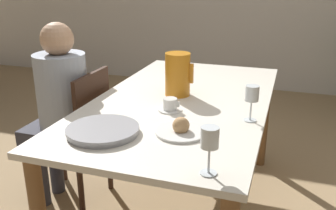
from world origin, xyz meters
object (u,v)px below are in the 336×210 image
chair_person_side (77,135)px  serving_tray (103,130)px  red_pitcher (178,74)px  wine_glass_juice (210,140)px  bread_plate (181,129)px  person_seated (59,102)px  wine_glass_water (252,95)px  teacup_near_person (170,105)px

chair_person_side → serving_tray: chair_person_side is taller
chair_person_side → serving_tray: bearing=-137.2°
chair_person_side → serving_tray: 0.74m
red_pitcher → serving_tray: bearing=-103.4°
wine_glass_juice → bread_plate: (-0.19, 0.31, -0.11)m
person_seated → wine_glass_juice: (1.07, -0.65, 0.20)m
chair_person_side → serving_tray: (0.46, -0.50, 0.30)m
red_pitcher → wine_glass_water: size_ratio=1.40×
red_pitcher → chair_person_side: bearing=-167.7°
teacup_near_person → wine_glass_water: bearing=-1.3°
red_pitcher → bread_plate: size_ratio=1.07×
serving_tray → bread_plate: 0.35m
chair_person_side → person_seated: (-0.09, -0.03, 0.22)m
serving_tray → teacup_near_person: bearing=62.7°
chair_person_side → person_seated: 0.24m
wine_glass_water → serving_tray: 0.71m
teacup_near_person → bread_plate: 0.29m
wine_glass_water → person_seated: bearing=174.9°
wine_glass_juice → serving_tray: 0.57m
chair_person_side → wine_glass_water: (1.06, -0.14, 0.42)m
bread_plate → wine_glass_water: bearing=42.2°
chair_person_side → serving_tray: size_ratio=2.71×
wine_glass_juice → teacup_near_person: size_ratio=1.45×
wine_glass_juice → wine_glass_water: bearing=81.9°
red_pitcher → wine_glass_juice: 0.90m
chair_person_side → person_seated: person_seated is taller
wine_glass_water → wine_glass_juice: size_ratio=0.98×
wine_glass_juice → person_seated: bearing=148.4°
bread_plate → red_pitcher: bearing=108.8°
person_seated → teacup_near_person: person_seated is taller
wine_glass_water → serving_tray: size_ratio=0.54×
chair_person_side → bread_plate: chair_person_side is taller
wine_glass_water → bread_plate: size_ratio=0.76×
teacup_near_person → bread_plate: (0.14, -0.26, -0.01)m
red_pitcher → serving_tray: size_ratio=0.76×
red_pitcher → teacup_near_person: size_ratio=1.99×
chair_person_side → teacup_near_person: (0.65, -0.13, 0.32)m
chair_person_side → wine_glass_water: 1.15m
chair_person_side → person_seated: bearing=112.2°
chair_person_side → teacup_near_person: 0.74m
person_seated → red_pitcher: 0.74m
wine_glass_juice → bread_plate: 0.38m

